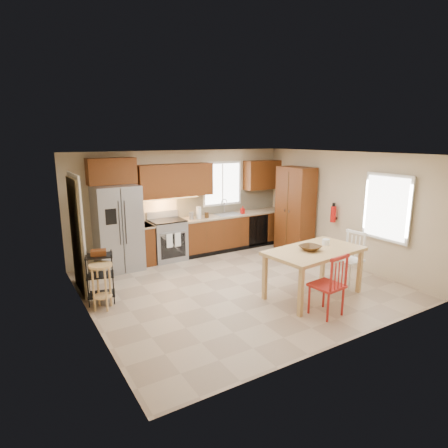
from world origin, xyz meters
TOP-DOWN VIEW (x-y plane):
  - floor at (0.00, 0.00)m, footprint 5.50×5.50m
  - ceiling at (0.00, 0.00)m, footprint 5.50×5.00m
  - wall_back at (0.00, 2.50)m, footprint 5.50×0.02m
  - wall_front at (0.00, -2.50)m, footprint 5.50×0.02m
  - wall_left at (-2.75, 0.00)m, footprint 0.02×5.00m
  - wall_right at (2.75, 0.00)m, footprint 0.02×5.00m
  - refrigerator at (-1.70, 2.12)m, footprint 0.92×0.75m
  - range_stove at (-0.55, 2.19)m, footprint 0.76×0.63m
  - base_cabinet_narrow at (-1.10, 2.20)m, footprint 0.30×0.60m
  - base_cabinet_run at (1.29, 2.20)m, footprint 2.92×0.60m
  - dishwasher at (1.85, 1.91)m, footprint 0.60×0.02m
  - backsplash at (1.29, 2.48)m, footprint 2.92×0.03m
  - upper_over_fridge at (-1.70, 2.33)m, footprint 1.00×0.35m
  - upper_left_block at (-0.25, 2.33)m, footprint 1.80×0.35m
  - upper_right_block at (2.25, 2.33)m, footprint 1.00×0.35m
  - window_back at (1.10, 2.48)m, footprint 1.12×0.04m
  - sink at (1.10, 2.20)m, footprint 0.62×0.46m
  - undercab_glow at (-0.55, 2.30)m, footprint 1.60×0.30m
  - soap_bottle at (1.48, 2.10)m, footprint 0.09×0.09m
  - paper_towel at (0.25, 2.15)m, footprint 0.12×0.12m
  - canister_steel at (0.05, 2.15)m, footprint 0.11×0.11m
  - canister_wood at (0.45, 2.12)m, footprint 0.10×0.10m
  - pantry at (2.43, 1.20)m, footprint 0.50×0.95m
  - fire_extinguisher at (2.63, 0.15)m, footprint 0.12×0.12m
  - window_right at (2.68, -1.15)m, footprint 0.04×1.02m
  - doorway at (-2.67, 1.30)m, footprint 0.04×0.95m
  - dining_table at (0.86, -1.08)m, footprint 1.84×1.16m
  - chair_red at (0.51, -1.73)m, footprint 0.53×0.53m
  - chair_white at (1.81, -1.03)m, footprint 0.53×0.53m
  - table_bowl at (0.75, -1.08)m, footprint 0.39×0.39m
  - table_jar at (1.24, -0.97)m, footprint 0.16×0.16m
  - bar_stool at (-2.50, 0.34)m, footprint 0.49×0.49m
  - utility_cart at (-2.46, 0.60)m, footprint 0.52×0.45m

SIDE VIEW (x-z plane):
  - floor at x=0.00m, z-range 0.00..0.00m
  - bar_stool at x=-2.50m, z-range 0.00..0.78m
  - dining_table at x=0.86m, z-range 0.00..0.85m
  - utility_cart at x=-2.46m, z-range 0.00..0.89m
  - base_cabinet_narrow at x=-1.10m, z-range 0.00..0.90m
  - base_cabinet_run at x=1.29m, z-range 0.00..0.90m
  - dishwasher at x=1.85m, z-range 0.06..0.84m
  - range_stove at x=-0.55m, z-range 0.00..0.92m
  - chair_red at x=0.51m, z-range 0.00..1.03m
  - chair_white at x=1.81m, z-range 0.00..1.03m
  - sink at x=1.10m, z-range 0.78..0.94m
  - table_bowl at x=0.75m, z-range 0.82..0.91m
  - table_jar at x=1.24m, z-range 0.81..0.98m
  - refrigerator at x=-1.70m, z-range 0.00..1.82m
  - canister_wood at x=0.45m, z-range 0.90..1.04m
  - canister_steel at x=0.05m, z-range 0.90..1.08m
  - soap_bottle at x=1.48m, z-range 0.90..1.09m
  - paper_towel at x=0.25m, z-range 0.90..1.18m
  - pantry at x=2.43m, z-range 0.00..2.10m
  - doorway at x=-2.67m, z-range 0.00..2.10m
  - fire_extinguisher at x=2.63m, z-range 0.92..1.28m
  - backsplash at x=1.29m, z-range 0.90..1.45m
  - wall_back at x=0.00m, z-range 0.00..2.50m
  - wall_front at x=0.00m, z-range 0.00..2.50m
  - wall_left at x=-2.75m, z-range 0.00..2.50m
  - wall_right at x=2.75m, z-range 0.00..2.50m
  - undercab_glow at x=-0.55m, z-range 1.43..1.43m
  - window_right at x=2.68m, z-range 0.79..2.11m
  - window_back at x=1.10m, z-range 1.09..2.21m
  - upper_left_block at x=-0.25m, z-range 1.45..2.20m
  - upper_right_block at x=2.25m, z-range 1.45..2.20m
  - upper_over_fridge at x=-1.70m, z-range 1.83..2.38m
  - ceiling at x=0.00m, z-range 2.49..2.51m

